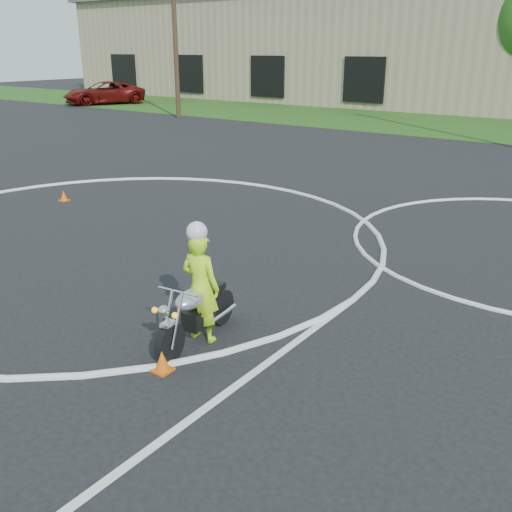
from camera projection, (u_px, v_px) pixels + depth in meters
The scene contains 7 objects.
grass_strip at pixel (455, 126), 31.22m from camera, with size 120.00×10.00×0.02m, color #1E4714.
course_markings at pixel (227, 238), 12.83m from camera, with size 19.05×19.05×0.12m.
primary_motorcycle at pixel (196, 313), 8.16m from camera, with size 0.65×1.85×0.98m.
rider_primary_grp at pixel (200, 284), 8.13m from camera, with size 0.64×0.46×1.81m.
pickup_grp at pixel (104, 93), 43.19m from camera, with size 4.89×6.54×1.65m.
traffic_cones at pixel (359, 274), 10.44m from camera, with size 18.61×11.63×0.30m.
warehouse at pixel (302, 46), 49.61m from camera, with size 41.00×17.00×8.30m.
Camera 1 is at (9.87, -5.11, 4.04)m, focal length 40.00 mm.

